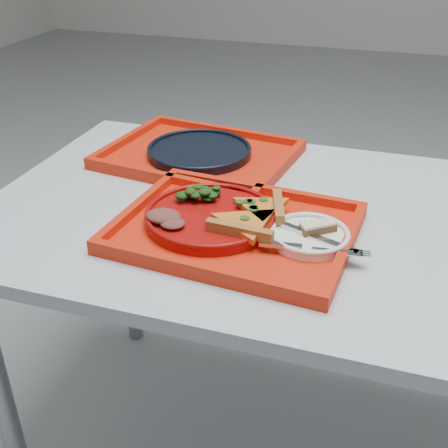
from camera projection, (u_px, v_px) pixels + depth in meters
The scene contains 13 objects.
table at pixel (358, 255), 1.17m from camera, with size 1.60×0.80×0.75m.
tray_main at pixel (236, 231), 1.10m from camera, with size 0.45×0.35×0.01m, color red.
tray_far at pixel (200, 157), 1.42m from camera, with size 0.45×0.35×0.01m, color red.
dinner_plate at pixel (211, 218), 1.12m from camera, with size 0.26×0.26×0.02m, color maroon.
side_plate at pixel (309, 237), 1.06m from camera, with size 0.15×0.15×0.01m, color white.
navy_plate at pixel (199, 152), 1.41m from camera, with size 0.26×0.26×0.02m, color black.
pizza_slice_a at pixel (246, 221), 1.07m from camera, with size 0.15×0.13×0.02m, color gold, non-canonical shape.
pizza_slice_b at pixel (262, 206), 1.12m from camera, with size 0.13×0.12×0.02m, color gold, non-canonical shape.
salad_heap at pixel (200, 190), 1.16m from camera, with size 0.08×0.07×0.04m, color black.
meat_portion at pixel (163, 216), 1.08m from camera, with size 0.07×0.06×0.02m, color brown.
dessert_bar at pixel (318, 227), 1.06m from camera, with size 0.07×0.06×0.02m.
knife at pixel (313, 235), 1.04m from camera, with size 0.18×0.02×0.01m, color silver.
fork at pixel (310, 248), 1.00m from camera, with size 0.18×0.02×0.01m, color silver.
Camera 1 is at (0.03, -1.02, 1.32)m, focal length 45.00 mm.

